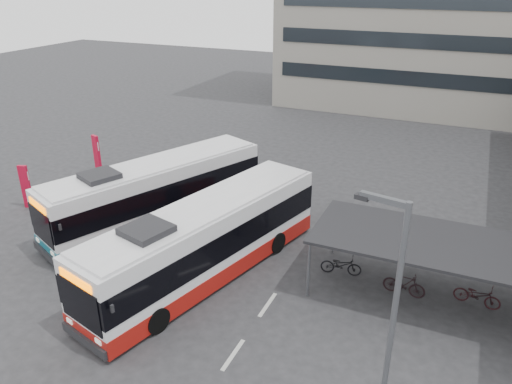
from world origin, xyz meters
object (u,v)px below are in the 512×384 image
at_px(bus_main, 206,241).
at_px(lamp_post, 389,322).
at_px(bus_teal, 157,192).
at_px(pedestrian, 235,226).

distance_m(bus_main, lamp_post, 10.20).
bearing_deg(bus_teal, bus_main, -12.29).
bearing_deg(lamp_post, bus_main, 156.95).
relative_size(bus_main, lamp_post, 1.64).
bearing_deg(bus_main, bus_teal, 159.67).
xyz_separation_m(pedestrian, lamp_post, (8.22, -8.35, 3.28)).
xyz_separation_m(bus_main, pedestrian, (-0.05, 2.81, -0.70)).
bearing_deg(bus_main, lamp_post, -19.16).
distance_m(bus_teal, lamp_post, 15.85).
relative_size(bus_teal, pedestrian, 6.31).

